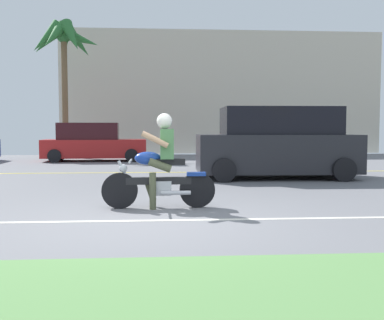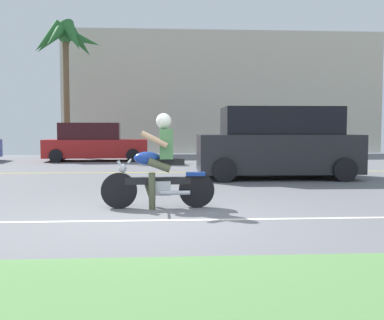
{
  "view_description": "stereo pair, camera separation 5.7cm",
  "coord_description": "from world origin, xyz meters",
  "px_view_note": "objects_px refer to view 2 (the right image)",
  "views": [
    {
      "loc": [
        0.15,
        -6.91,
        1.41
      ],
      "look_at": [
        0.85,
        3.3,
        0.7
      ],
      "focal_mm": 42.51,
      "sensor_mm": 36.0,
      "label": 1
    },
    {
      "loc": [
        0.2,
        -6.91,
        1.41
      ],
      "look_at": [
        0.85,
        3.3,
        0.7
      ],
      "focal_mm": 42.51,
      "sensor_mm": 36.0,
      "label": 2
    }
  ],
  "objects_px": {
    "motorcyclist": "(159,168)",
    "palm_tree_0": "(65,44)",
    "parked_car_1": "(94,143)",
    "suv_nearby": "(278,144)"
  },
  "relations": [
    {
      "from": "motorcyclist",
      "to": "palm_tree_0",
      "type": "height_order",
      "value": "palm_tree_0"
    },
    {
      "from": "parked_car_1",
      "to": "palm_tree_0",
      "type": "xyz_separation_m",
      "value": [
        -1.76,
        2.74,
        4.8
      ]
    },
    {
      "from": "palm_tree_0",
      "to": "motorcyclist",
      "type": "bearing_deg",
      "value": -72.47
    },
    {
      "from": "parked_car_1",
      "to": "palm_tree_0",
      "type": "bearing_deg",
      "value": 122.66
    },
    {
      "from": "motorcyclist",
      "to": "palm_tree_0",
      "type": "xyz_separation_m",
      "value": [
        -4.69,
        14.86,
        4.86
      ]
    },
    {
      "from": "motorcyclist",
      "to": "suv_nearby",
      "type": "relative_size",
      "value": 0.43
    },
    {
      "from": "suv_nearby",
      "to": "parked_car_1",
      "type": "bearing_deg",
      "value": 130.56
    },
    {
      "from": "motorcyclist",
      "to": "palm_tree_0",
      "type": "relative_size",
      "value": 0.3
    },
    {
      "from": "motorcyclist",
      "to": "parked_car_1",
      "type": "bearing_deg",
      "value": 103.62
    },
    {
      "from": "parked_car_1",
      "to": "suv_nearby",
      "type": "bearing_deg",
      "value": -49.44
    }
  ]
}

